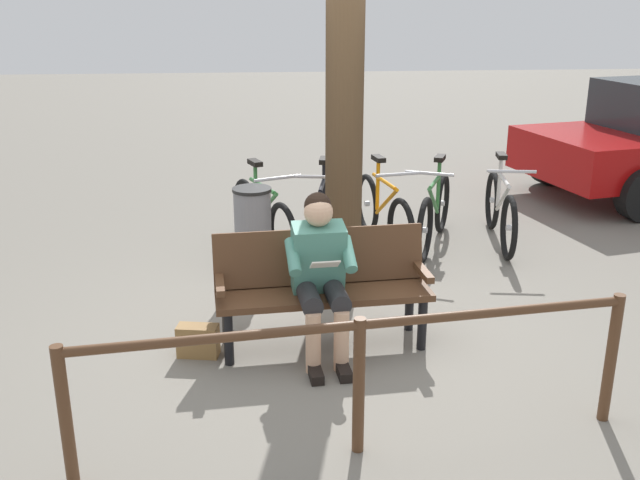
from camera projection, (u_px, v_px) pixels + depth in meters
ground_plane at (323, 334)px, 5.71m from camera, size 40.00×40.00×0.00m
bench at (322, 280)px, 5.43m from camera, size 1.63×0.60×0.87m
person_reading at (320, 269)px, 5.22m from camera, size 0.51×0.79×1.20m
handbag at (198, 341)px, 5.34m from camera, size 0.32×0.19×0.24m
tree_trunk at (345, 91)px, 6.35m from camera, size 0.34×0.34×3.46m
litter_bin at (253, 234)px, 6.70m from camera, size 0.36×0.36×0.87m
bicycle_silver at (500, 210)px, 7.69m from camera, size 0.48×1.67×0.94m
bicycle_red at (434, 213)px, 7.60m from camera, size 0.76×1.56×0.94m
bicycle_black at (383, 214)px, 7.57m from camera, size 0.50×1.66×0.94m
bicycle_green at (323, 216)px, 7.49m from camera, size 0.48×1.67×0.94m
bicycle_purple at (263, 219)px, 7.40m from camera, size 0.71×1.59×0.94m
railing_fence at (359, 359)px, 4.07m from camera, size 3.24×0.45×0.85m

